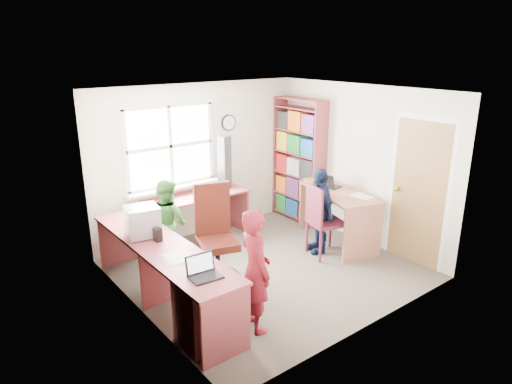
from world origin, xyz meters
TOP-DOWN VIEW (x-y plane):
  - room at (0.01, 0.10)m, footprint 3.64×3.44m
  - l_desk at (-1.31, -0.28)m, footprint 2.38×2.95m
  - right_desk at (1.45, 0.06)m, footprint 1.07×1.57m
  - bookshelf at (1.65, 1.19)m, footprint 0.30×1.02m
  - swivel_chair at (-0.68, 0.23)m, footprint 0.74×0.74m
  - wooden_chair at (0.88, -0.14)m, footprint 0.57×0.57m
  - crt_monitor at (-1.55, 0.45)m, footprint 0.43×0.40m
  - laptop_left at (-1.51, -0.84)m, footprint 0.33×0.28m
  - laptop_right at (1.44, 0.31)m, footprint 0.33×0.37m
  - speaker_a at (-1.48, 0.21)m, footprint 0.09×0.09m
  - speaker_b at (-1.49, 0.91)m, footprint 0.10×0.10m
  - cd_tower at (0.32, 1.47)m, footprint 0.20×0.19m
  - game_box at (1.46, 0.56)m, footprint 0.40×0.40m
  - paper_a at (-1.53, -0.32)m, footprint 0.27×0.35m
  - paper_b at (1.51, -0.32)m, footprint 0.23×0.32m
  - potted_plant at (-0.68, 1.43)m, footprint 0.16×0.14m
  - person_red at (-0.95, -0.96)m, footprint 0.43×0.56m
  - person_green at (-0.97, 0.99)m, footprint 0.60×0.70m
  - person_navy at (0.97, 0.00)m, footprint 0.54×0.81m

SIDE VIEW (x-z plane):
  - l_desk at x=-1.31m, z-range 0.08..0.83m
  - swivel_chair at x=-0.68m, z-range -0.09..1.18m
  - wooden_chair at x=0.88m, z-range 0.04..1.12m
  - right_desk at x=1.45m, z-range 0.19..1.02m
  - person_green at x=-0.97m, z-range 0.00..1.23m
  - person_navy at x=0.97m, z-range 0.00..1.27m
  - person_red at x=-0.95m, z-range 0.00..1.36m
  - paper_a at x=-1.53m, z-range 0.75..0.75m
  - laptop_left at x=-1.51m, z-range 0.69..0.91m
  - speaker_a at x=-1.48m, z-range 0.75..0.91m
  - paper_b at x=1.51m, z-range 0.83..0.83m
  - speaker_b at x=-1.49m, z-range 0.75..0.93m
  - game_box at x=1.46m, z-range 0.83..0.89m
  - laptop_right at x=1.44m, z-range 0.77..1.00m
  - potted_plant at x=-0.68m, z-range 0.75..1.03m
  - crt_monitor at x=-1.55m, z-range 0.75..1.12m
  - bookshelf at x=1.65m, z-range -0.05..2.05m
  - cd_tower at x=0.32m, z-range 0.75..1.59m
  - room at x=0.01m, z-range 0.00..2.44m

